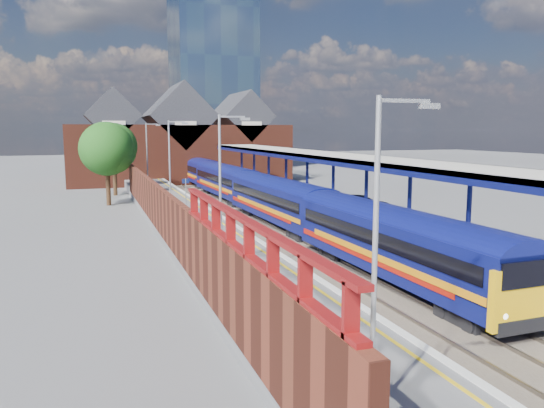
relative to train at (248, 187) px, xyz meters
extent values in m
plane|color=#5B5B5E|center=(-1.49, 1.48, -2.12)|extent=(240.00, 240.00, 0.00)
cube|color=#473D33|center=(-1.49, -8.52, -2.09)|extent=(6.00, 76.00, 0.06)
cube|color=slate|center=(-3.71, -8.52, -2.00)|extent=(0.07, 76.00, 0.14)
cube|color=slate|center=(-2.27, -8.52, -2.00)|extent=(0.07, 76.00, 0.14)
cube|color=slate|center=(-0.71, -8.52, -2.00)|extent=(0.07, 76.00, 0.14)
cube|color=slate|center=(0.73, -8.52, -2.00)|extent=(0.07, 76.00, 0.14)
cube|color=#565659|center=(-6.99, -8.52, -1.62)|extent=(5.00, 76.00, 1.00)
cube|color=#565659|center=(4.51, -8.52, -1.62)|extent=(6.00, 76.00, 1.00)
cube|color=silver|center=(-4.64, -8.52, -1.10)|extent=(0.30, 76.00, 0.05)
cube|color=silver|center=(1.66, -8.52, -1.10)|extent=(0.30, 76.00, 0.05)
cube|color=yellow|center=(-5.24, -8.52, -1.12)|extent=(0.14, 76.00, 0.01)
cube|color=#0D125B|center=(0.01, -24.78, -0.22)|extent=(3.16, 16.06, 2.50)
cube|color=#0D125B|center=(0.01, -24.78, 1.03)|extent=(3.16, 16.06, 0.60)
cube|color=#0D125B|center=(0.01, -8.18, -0.22)|extent=(3.16, 16.06, 2.50)
cube|color=#0D125B|center=(0.01, -8.18, 1.03)|extent=(3.16, 16.06, 0.60)
cube|color=#0D125B|center=(0.01, 8.42, -0.22)|extent=(3.16, 16.06, 2.50)
cube|color=#0D125B|center=(0.01, 8.42, 1.03)|extent=(3.16, 16.06, 0.60)
cube|color=#0D125B|center=(0.01, 25.02, -0.22)|extent=(3.16, 16.06, 2.50)
cube|color=#0D125B|center=(0.01, 25.02, 1.03)|extent=(3.16, 16.06, 0.60)
cube|color=black|center=(-1.41, 0.12, 0.23)|extent=(0.04, 60.54, 0.70)
cube|color=orange|center=(-1.42, 0.12, -0.57)|extent=(0.03, 55.27, 0.30)
cube|color=#AC160B|center=(-1.43, 0.12, -0.82)|extent=(0.03, 55.27, 0.30)
cube|color=#F2B20C|center=(0.01, -32.70, -0.42)|extent=(2.83, 0.36, 2.10)
cube|color=black|center=(0.01, -32.80, 0.43)|extent=(2.30, 0.21, 0.90)
cube|color=black|center=(0.01, -30.38, -1.82)|extent=(2.00, 2.40, 0.60)
cube|color=black|center=(0.01, 30.62, -1.82)|extent=(2.00, 2.40, 0.60)
cylinder|color=#0E1455|center=(3.51, -25.52, 0.98)|extent=(0.24, 0.24, 4.20)
cylinder|color=#0E1455|center=(3.51, -20.52, 0.98)|extent=(0.24, 0.24, 4.20)
cylinder|color=#0E1455|center=(3.51, -15.52, 0.98)|extent=(0.24, 0.24, 4.20)
cylinder|color=#0E1455|center=(3.51, -10.52, 0.98)|extent=(0.24, 0.24, 4.20)
cylinder|color=#0E1455|center=(3.51, -5.52, 0.98)|extent=(0.24, 0.24, 4.20)
cylinder|color=#0E1455|center=(3.51, -0.52, 0.98)|extent=(0.24, 0.24, 4.20)
cylinder|color=#0E1455|center=(3.51, 4.48, 0.98)|extent=(0.24, 0.24, 4.20)
cylinder|color=#0E1455|center=(3.51, 9.48, 0.98)|extent=(0.24, 0.24, 4.20)
cylinder|color=#0E1455|center=(3.51, 14.48, 0.98)|extent=(0.24, 0.24, 4.20)
cube|color=beige|center=(4.01, -6.52, 3.23)|extent=(4.50, 52.00, 0.25)
cube|color=#0E1455|center=(1.86, -6.52, 3.08)|extent=(0.20, 52.00, 0.55)
cube|color=#0E1455|center=(6.16, -6.52, 3.08)|extent=(0.20, 52.00, 0.55)
cylinder|color=#A5A8AA|center=(-7.99, -36.52, 2.38)|extent=(0.12, 0.12, 7.00)
cube|color=#A5A8AA|center=(-7.39, -36.52, 5.78)|extent=(1.20, 0.08, 0.08)
cube|color=#A5A8AA|center=(-6.79, -36.52, 5.68)|extent=(0.45, 0.18, 0.12)
cylinder|color=#A5A8AA|center=(-7.99, -22.52, 2.38)|extent=(0.12, 0.12, 7.00)
cube|color=#A5A8AA|center=(-7.39, -22.52, 5.78)|extent=(1.20, 0.08, 0.08)
cube|color=#A5A8AA|center=(-6.79, -22.52, 5.68)|extent=(0.45, 0.18, 0.12)
cylinder|color=#A5A8AA|center=(-7.99, -6.52, 2.38)|extent=(0.12, 0.12, 7.00)
cube|color=#A5A8AA|center=(-7.39, -6.52, 5.78)|extent=(1.20, 0.08, 0.08)
cube|color=#A5A8AA|center=(-6.79, -6.52, 5.68)|extent=(0.45, 0.18, 0.12)
cylinder|color=#A5A8AA|center=(-7.99, 9.48, 2.38)|extent=(0.12, 0.12, 7.00)
cube|color=#A5A8AA|center=(-7.39, 9.48, 5.78)|extent=(1.20, 0.08, 0.08)
cube|color=#A5A8AA|center=(-6.79, 9.48, 5.68)|extent=(0.45, 0.18, 0.12)
cylinder|color=#A5A8AA|center=(-6.49, -4.52, 0.13)|extent=(0.08, 0.08, 2.50)
cube|color=#0C194C|center=(-6.49, -4.52, 1.18)|extent=(0.55, 0.06, 0.35)
cube|color=#592317|center=(-9.59, -14.52, 0.28)|extent=(0.35, 50.00, 2.80)
cube|color=maroon|center=(-9.59, -31.52, 2.68)|extent=(0.30, 15.00, 0.12)
cube|color=maroon|center=(-9.59, -31.52, 1.73)|extent=(0.30, 15.00, 0.12)
cube|color=maroon|center=(-9.59, -38.52, 2.18)|extent=(0.30, 0.12, 1.00)
cube|color=maroon|center=(-9.59, -36.52, 2.18)|extent=(0.30, 0.12, 1.00)
cube|color=maroon|center=(-9.59, -34.52, 2.18)|extent=(0.30, 0.12, 1.00)
cube|color=maroon|center=(-9.59, -32.52, 2.18)|extent=(0.30, 0.12, 1.00)
cube|color=maroon|center=(-9.59, -30.52, 2.18)|extent=(0.30, 0.12, 1.00)
cube|color=maroon|center=(-9.59, -28.52, 2.18)|extent=(0.30, 0.12, 1.00)
cube|color=maroon|center=(-9.59, -26.52, 2.18)|extent=(0.30, 0.12, 1.00)
cube|color=maroon|center=(-9.59, -24.52, 2.18)|extent=(0.30, 0.12, 1.00)
cube|color=#592317|center=(-1.49, 29.48, 1.88)|extent=(30.00, 12.00, 8.00)
cube|color=#232328|center=(-10.49, 29.48, 7.08)|extent=(7.13, 12.00, 7.13)
cube|color=#232328|center=(-1.49, 29.48, 7.08)|extent=(9.16, 12.00, 9.16)
cube|color=#232328|center=(7.51, 29.48, 7.08)|extent=(7.13, 12.00, 7.13)
cube|color=beige|center=(-10.49, 23.43, 6.08)|extent=(2.80, 0.15, 0.50)
cube|color=beige|center=(-1.49, 23.43, 6.08)|extent=(2.80, 0.15, 0.50)
cube|color=beige|center=(7.51, 23.43, 6.08)|extent=(2.80, 0.15, 0.50)
cube|color=slate|center=(8.51, 51.48, 17.88)|extent=(14.00, 14.00, 40.00)
cylinder|color=#382314|center=(-11.99, 7.48, -0.12)|extent=(0.44, 0.44, 4.00)
sphere|color=#1C4A13|center=(-11.99, 7.48, 3.38)|extent=(5.20, 5.20, 5.20)
sphere|color=#1C4A13|center=(-11.19, 6.98, 2.68)|extent=(3.20, 3.20, 3.20)
cylinder|color=#382314|center=(-10.99, 15.48, -0.12)|extent=(0.44, 0.44, 4.00)
sphere|color=#1C4A13|center=(-10.99, 15.48, 3.38)|extent=(5.20, 5.20, 5.20)
sphere|color=#1C4A13|center=(-10.19, 14.98, 2.68)|extent=(3.20, 3.20, 3.20)
imported|color=maroon|center=(5.12, -19.27, -0.47)|extent=(4.10, 2.73, 1.30)
imported|color=black|center=(6.05, -10.34, -0.44)|extent=(5.04, 3.32, 1.36)
imported|color=navy|center=(5.08, -4.72, -0.55)|extent=(4.45, 2.94, 1.14)
camera|label=1|loc=(-13.65, -46.20, 5.18)|focal=35.00mm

